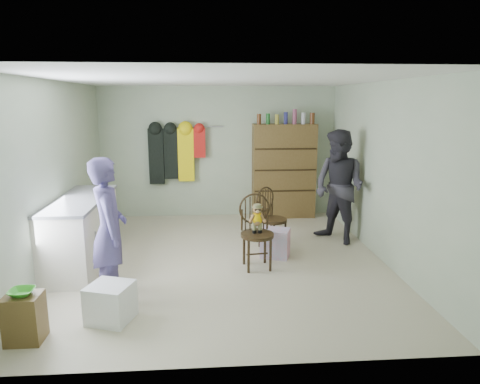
{
  "coord_description": "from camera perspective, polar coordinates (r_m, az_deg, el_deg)",
  "views": [
    {
      "loc": [
        -0.19,
        -5.76,
        2.23
      ],
      "look_at": [
        0.25,
        0.2,
        0.95
      ],
      "focal_mm": 32.0,
      "sensor_mm": 36.0,
      "label": 1
    }
  ],
  "objects": [
    {
      "name": "chair_front",
      "position": [
        5.78,
        2.21,
        -4.54
      ],
      "size": [
        0.49,
        0.49,
        1.0
      ],
      "rotation": [
        0.0,
        0.0,
        0.11
      ],
      "color": "#322311",
      "rests_on": "ground"
    },
    {
      "name": "dresser",
      "position": [
        8.29,
        5.85,
        2.87
      ],
      "size": [
        1.2,
        0.39,
        2.08
      ],
      "color": "brown",
      "rests_on": "ground"
    },
    {
      "name": "plastic_tub",
      "position": [
        4.73,
        -16.87,
        -13.92
      ],
      "size": [
        0.52,
        0.5,
        0.39
      ],
      "primitive_type": "cube",
      "rotation": [
        0.0,
        0.0,
        -0.32
      ],
      "color": "white",
      "rests_on": "ground"
    },
    {
      "name": "stool",
      "position": [
        4.64,
        -26.79,
        -14.79
      ],
      "size": [
        0.33,
        0.28,
        0.47
      ],
      "primitive_type": "cube",
      "color": "brown",
      "rests_on": "ground"
    },
    {
      "name": "coat_rack",
      "position": [
        8.23,
        -8.66,
        5.1
      ],
      "size": [
        1.42,
        0.12,
        1.09
      ],
      "color": "#99999E",
      "rests_on": "ground"
    },
    {
      "name": "person_left",
      "position": [
        4.99,
        -17.05,
        -4.9
      ],
      "size": [
        0.55,
        0.69,
        1.64
      ],
      "primitive_type": "imported",
      "rotation": [
        0.0,
        0.0,
        1.86
      ],
      "color": "#4F447D",
      "rests_on": "ground"
    },
    {
      "name": "ground_plane",
      "position": [
        6.18,
        -2.2,
        -9.07
      ],
      "size": [
        5.0,
        5.0,
        0.0
      ],
      "primitive_type": "plane",
      "color": "beige",
      "rests_on": "ground"
    },
    {
      "name": "room_walls",
      "position": [
        6.33,
        -2.49,
        6.16
      ],
      "size": [
        5.0,
        5.0,
        5.0
      ],
      "color": "#B0BD9E",
      "rests_on": "ground"
    },
    {
      "name": "counter",
      "position": [
        6.28,
        -20.39,
        -4.96
      ],
      "size": [
        0.64,
        1.86,
        0.94
      ],
      "color": "silver",
      "rests_on": "ground"
    },
    {
      "name": "person_right",
      "position": [
        6.9,
        13.07,
        0.64
      ],
      "size": [
        1.06,
        1.11,
        1.8
      ],
      "primitive_type": "imported",
      "rotation": [
        0.0,
        0.0,
        -0.97
      ],
      "color": "#2D2B33",
      "rests_on": "ground"
    },
    {
      "name": "striped_bag",
      "position": [
        6.26,
        4.73,
        -6.8
      ],
      "size": [
        0.47,
        0.42,
        0.42
      ],
      "primitive_type": "cube",
      "rotation": [
        0.0,
        0.0,
        -0.33
      ],
      "color": "#E57284",
      "rests_on": "ground"
    },
    {
      "name": "bowl",
      "position": [
        4.53,
        -27.11,
        -11.82
      ],
      "size": [
        0.23,
        0.23,
        0.06
      ],
      "primitive_type": "imported",
      "color": "green",
      "rests_on": "stool"
    },
    {
      "name": "chair_far",
      "position": [
        6.61,
        4.04,
        -3.09
      ],
      "size": [
        0.59,
        0.59,
        0.94
      ],
      "rotation": [
        0.0,
        0.0,
        0.72
      ],
      "color": "#322311",
      "rests_on": "ground"
    }
  ]
}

